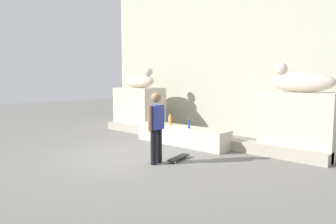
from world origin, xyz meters
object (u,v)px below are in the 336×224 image
(skater, at_px, (156,125))
(bottle_orange, at_px, (171,121))
(skateboard, at_px, (179,158))
(bottle_blue, at_px, (189,124))
(statue_reclining_right, at_px, (301,81))
(bottle_clear, at_px, (169,120))
(statue_reclining_left, at_px, (140,81))
(bottle_green, at_px, (158,120))

(skater, relative_size, bottle_orange, 5.31)
(skateboard, distance_m, bottle_blue, 1.64)
(bottle_orange, bearing_deg, skater, -56.00)
(statue_reclining_right, relative_size, bottle_clear, 5.36)
(skateboard, xyz_separation_m, bottle_orange, (-1.59, 1.48, 0.62))
(bottle_clear, bearing_deg, statue_reclining_right, 13.06)
(skateboard, bearing_deg, statue_reclining_left, -132.93)
(bottle_orange, relative_size, bottle_blue, 1.05)
(skateboard, relative_size, bottle_orange, 2.62)
(statue_reclining_right, height_order, skater, statue_reclining_right)
(statue_reclining_left, relative_size, bottle_blue, 5.40)
(statue_reclining_right, bearing_deg, skateboard, 52.28)
(bottle_blue, height_order, bottle_green, bottle_blue)
(statue_reclining_right, xyz_separation_m, skateboard, (-1.94, -2.58, -1.86))
(statue_reclining_left, height_order, bottle_orange, statue_reclining_left)
(skateboard, distance_m, bottle_orange, 2.25)
(skater, bearing_deg, skateboard, 156.45)
(bottle_orange, distance_m, bottle_clear, 0.34)
(bottle_blue, bearing_deg, statue_reclining_right, 25.00)
(bottle_orange, distance_m, bottle_green, 0.47)
(skateboard, xyz_separation_m, bottle_blue, (-0.74, 1.33, 0.61))
(bottle_blue, bearing_deg, bottle_green, 177.69)
(statue_reclining_left, relative_size, bottle_clear, 5.38)
(statue_reclining_right, xyz_separation_m, bottle_green, (-3.98, -1.19, -1.26))
(statue_reclining_right, xyz_separation_m, skater, (-2.14, -3.16, -1.00))
(bottle_green, bearing_deg, skater, -46.76)
(statue_reclining_left, distance_m, bottle_blue, 3.89)
(bottle_orange, height_order, bottle_green, bottle_orange)
(skater, distance_m, bottle_blue, 2.00)
(skater, xyz_separation_m, skateboard, (0.20, 0.58, -0.86))
(skateboard, distance_m, bottle_green, 2.54)
(bottle_blue, relative_size, bottle_green, 1.09)
(bottle_blue, bearing_deg, skater, -74.27)
(statue_reclining_right, xyz_separation_m, bottle_clear, (-3.78, -0.88, -1.25))
(skateboard, height_order, bottle_clear, bottle_clear)
(bottle_orange, height_order, bottle_blue, bottle_orange)
(statue_reclining_right, distance_m, bottle_blue, 3.20)
(statue_reclining_right, distance_m, skateboard, 3.72)
(statue_reclining_right, xyz_separation_m, bottle_blue, (-2.68, -1.25, -1.25))
(statue_reclining_left, distance_m, statue_reclining_right, 6.15)
(bottle_orange, bearing_deg, skateboard, -42.98)
(skater, height_order, bottle_orange, skater)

